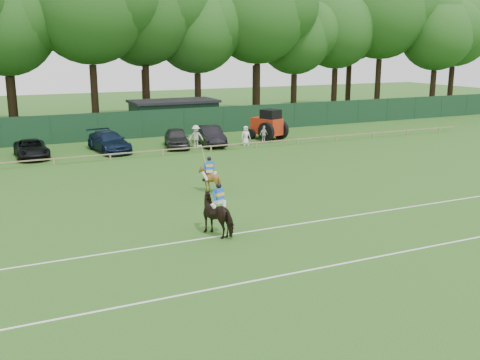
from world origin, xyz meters
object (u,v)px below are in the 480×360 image
sedan_navy (109,142)px  spectator_left (196,137)px  horse_chestnut (209,179)px  hatch_grey (177,138)px  suv_black (32,149)px  tractor (268,125)px  utility_shed (174,115)px  horse_dark (219,214)px  spectator_right (246,136)px  spectator_mid (264,134)px  estate_black (210,136)px  polo_ball (207,204)px

sedan_navy → spectator_left: size_ratio=2.87×
horse_chestnut → hatch_grey: hatch_grey is taller
suv_black → sedan_navy: sedan_navy is taller
horse_chestnut → tractor: tractor is taller
utility_shed → horse_dark: bearing=-105.1°
hatch_grey → spectator_right: spectator_right is taller
spectator_mid → horse_dark: bearing=-138.7°
spectator_mid → tractor: 2.02m
estate_black → spectator_mid: bearing=-3.8°
utility_shed → tractor: (5.93, -8.67, -0.26)m
estate_black → spectator_mid: (4.58, -0.97, -0.06)m
horse_chestnut → utility_shed: 24.31m
spectator_mid → polo_ball: (-11.69, -15.88, -0.70)m
spectator_right → suv_black: bearing=176.9°
polo_ball → tractor: (12.93, 17.39, 1.23)m
horse_dark → sedan_navy: size_ratio=0.40×
horse_chestnut → estate_black: 15.57m
spectator_left → horse_chestnut: bearing=-84.8°
sedan_navy → tractor: 14.23m
polo_ball → utility_shed: 27.02m
horse_dark → spectator_right: 23.05m
estate_black → tractor: tractor is taller
utility_shed → horse_chestnut: bearing=-103.9°
utility_shed → polo_ball: bearing=-105.1°
estate_black → polo_ball: estate_black is taller
suv_black → sedan_navy: (5.84, 0.13, 0.11)m
suv_black → horse_chestnut: bearing=-61.8°
spectator_left → utility_shed: 10.19m
spectator_left → suv_black: bearing=-163.7°
sedan_navy → estate_black: estate_black is taller
horse_dark → spectator_left: size_ratio=1.14×
estate_black → tractor: size_ratio=1.31×
hatch_grey → spectator_left: size_ratio=2.43×
hatch_grey → estate_black: (2.92, -0.24, 0.02)m
spectator_right → tractor: 3.66m
horse_chestnut → sedan_navy: size_ratio=0.27×
estate_black → horse_dark: bearing=-103.1°
hatch_grey → spectator_right: size_ratio=2.82×
sedan_navy → spectator_mid: 13.09m
sedan_navy → utility_shed: (8.29, 8.48, 0.75)m
hatch_grey → tractor: size_ratio=1.23×
horse_chestnut → spectator_right: size_ratio=0.89×
suv_black → estate_black: estate_black is taller
horse_dark → tractor: size_ratio=0.58×
spectator_left → spectator_mid: (6.20, -0.11, -0.20)m
hatch_grey → spectator_left: (1.30, -1.10, 0.16)m
horse_dark → suv_black: bearing=-97.2°
estate_black → utility_shed: size_ratio=0.59×
spectator_mid → horse_chestnut: bearing=-144.5°
spectator_mid → spectator_right: spectator_right is taller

